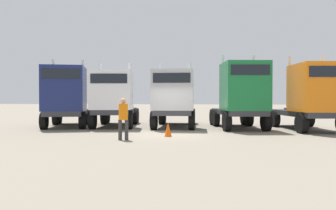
{
  "coord_description": "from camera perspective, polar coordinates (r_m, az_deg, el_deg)",
  "views": [
    {
      "loc": [
        2.19,
        -15.84,
        1.77
      ],
      "look_at": [
        -0.64,
        4.24,
        1.41
      ],
      "focal_mm": 33.74,
      "sensor_mm": 36.0,
      "label": 1
    }
  ],
  "objects": [
    {
      "name": "semi_truck_silver",
      "position": [
        19.58,
        1.11,
        1.22
      ],
      "size": [
        2.85,
        6.56,
        4.1
      ],
      "rotation": [
        0.0,
        0.0,
        -1.52
      ],
      "color": "#333338",
      "rests_on": "ground"
    },
    {
      "name": "semi_truck_green",
      "position": [
        19.05,
        13.16,
        1.78
      ],
      "size": [
        3.45,
        6.03,
        4.48
      ],
      "rotation": [
        0.0,
        0.0,
        -1.4
      ],
      "color": "#333338",
      "rests_on": "ground"
    },
    {
      "name": "semi_truck_orange",
      "position": [
        19.38,
        24.59,
        1.41
      ],
      "size": [
        3.44,
        6.64,
        4.29
      ],
      "rotation": [
        0.0,
        0.0,
        -1.42
      ],
      "color": "#333338",
      "rests_on": "ground"
    },
    {
      "name": "traffic_cone_near",
      "position": [
        15.06,
        0.02,
        -4.43
      ],
      "size": [
        0.36,
        0.36,
        0.69
      ],
      "primitive_type": "cone",
      "color": "#F2590C",
      "rests_on": "ground"
    },
    {
      "name": "semi_truck_navy",
      "position": [
        20.77,
        -17.93,
        1.5
      ],
      "size": [
        4.06,
        6.27,
        4.37
      ],
      "rotation": [
        0.0,
        0.0,
        -1.28
      ],
      "color": "#333338",
      "rests_on": "ground"
    },
    {
      "name": "visitor_in_hivis",
      "position": [
        13.84,
        -8.08,
        -1.92
      ],
      "size": [
        0.46,
        0.45,
        1.83
      ],
      "rotation": [
        0.0,
        0.0,
        4.84
      ],
      "color": "#363636",
      "rests_on": "ground"
    },
    {
      "name": "semi_truck_white",
      "position": [
        20.22,
        -9.75,
        1.15
      ],
      "size": [
        3.45,
        6.41,
        4.1
      ],
      "rotation": [
        0.0,
        0.0,
        -1.41
      ],
      "color": "#333338",
      "rests_on": "ground"
    },
    {
      "name": "ground",
      "position": [
        16.09,
        0.15,
        -5.31
      ],
      "size": [
        200.0,
        200.0,
        0.0
      ],
      "primitive_type": "plane",
      "color": "gray"
    }
  ]
}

